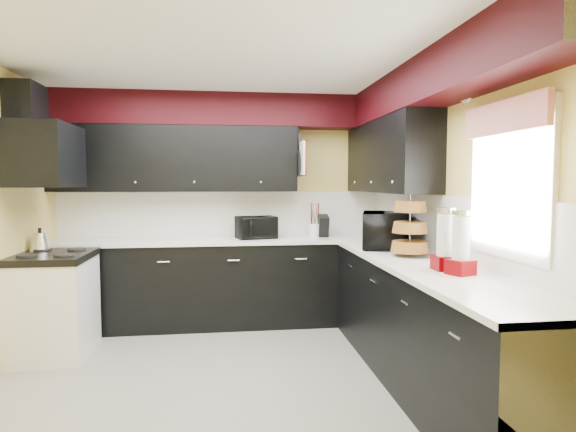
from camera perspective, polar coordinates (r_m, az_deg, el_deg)
The scene contains 33 objects.
ground at distance 4.02m, azimuth -7.54°, elevation -18.68°, with size 3.60×3.60×0.00m, color gray.
wall_back at distance 5.52m, azimuth -7.67°, elevation 0.88°, with size 3.60×0.06×2.50m, color #E0C666.
wall_right at distance 4.13m, azimuth 18.14°, elevation -0.32°, with size 0.06×3.60×2.50m, color #E0C666.
ceiling at distance 3.83m, azimuth -7.90°, elevation 18.38°, with size 3.60×3.60×0.06m, color white.
cab_back at distance 5.32m, azimuth -7.59°, elevation -7.93°, with size 3.60×0.60×0.90m, color black.
cab_right at distance 3.88m, azimuth 15.75°, elevation -12.59°, with size 0.60×3.00×0.90m, color black.
counter_back at distance 5.25m, azimuth -7.64°, elevation -2.90°, with size 3.62×0.64×0.04m, color white.
counter_right at distance 3.77m, azimuth 15.88°, elevation -5.72°, with size 0.64×3.02×0.04m, color white.
splash_back at distance 5.51m, azimuth -7.66°, elevation 0.25°, with size 3.60×0.02×0.50m, color white.
splash_right at distance 4.13m, azimuth 18.00°, elevation -1.16°, with size 0.02×3.60×0.50m, color white.
upper_back at distance 5.36m, azimuth -13.11°, elevation 6.60°, with size 2.60×0.35×0.70m, color black.
upper_right at distance 4.89m, azimuth 11.81°, elevation 6.88°, with size 0.35×1.80×0.70m, color black.
soffit_back at distance 5.39m, azimuth -7.78°, elevation 12.27°, with size 3.60×0.36×0.35m, color black.
soffit_right at distance 3.95m, azimuth 17.22°, elevation 15.17°, with size 0.36×3.24×0.35m, color black.
stove at distance 4.84m, azimuth -25.92°, elevation -9.75°, with size 0.60×0.75×0.86m, color white.
cooktop at distance 4.75m, azimuth -26.09°, elevation -4.35°, with size 0.62×0.77×0.06m, color black.
hood at distance 4.73m, azimuth -27.00°, elevation 6.39°, with size 0.50×0.78×0.55m, color black.
hood_duct at distance 4.81m, azimuth -28.65°, elevation 11.31°, with size 0.24×0.40×0.40m, color black.
window at distance 3.32m, azimuth 24.77°, elevation 3.69°, with size 0.03×0.86×0.96m, color white, non-canonical shape.
valance at distance 3.32m, azimuth 24.15°, elevation 10.63°, with size 0.04×0.88×0.20m, color red.
pan_top at distance 5.34m, azimuth 1.19°, elevation 8.87°, with size 0.03×0.22×0.40m, color black, non-canonical shape.
pan_mid at distance 5.20m, azimuth 1.41°, elevation 6.24°, with size 0.03×0.28×0.46m, color black, non-canonical shape.
pan_low at distance 5.45m, azimuth 0.98°, elevation 5.82°, with size 0.03×0.24×0.42m, color black, non-canonical shape.
cut_board at distance 5.08m, azimuth 1.73°, elevation 6.85°, with size 0.03×0.26×0.35m, color white.
baskets at distance 4.07m, azimuth 14.25°, elevation -1.30°, with size 0.27×0.27×0.50m, color brown, non-canonical shape.
deco_plate at distance 3.86m, azimuth 20.38°, elevation 14.26°, with size 0.03×0.24×0.24m, color white, non-canonical shape.
toaster_oven at distance 5.23m, azimuth -3.76°, elevation -1.36°, with size 0.41×0.34×0.24m, color black.
microwave at distance 4.56m, azimuth 11.44°, elevation -1.64°, with size 0.60×0.40×0.33m, color black.
utensil_crock at distance 5.38m, azimuth 3.19°, elevation -1.70°, with size 0.14×0.14×0.15m, color white.
knife_block at distance 5.36m, azimuth 4.19°, elevation -1.23°, with size 0.11×0.15×0.24m, color black.
kettle at distance 5.00m, azimuth -27.32°, elevation -2.71°, with size 0.18×0.18×0.16m, color silver, non-canonical shape.
dispenser_a at distance 3.50m, azimuth 18.14°, elevation -2.77°, with size 0.15×0.15×0.41m, color #720007, non-canonical shape.
dispenser_b at distance 3.36m, azimuth 19.81°, elevation -3.20°, with size 0.15×0.15×0.40m, color maroon, non-canonical shape.
Camera 1 is at (0.01, -3.71, 1.55)m, focal length 30.00 mm.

